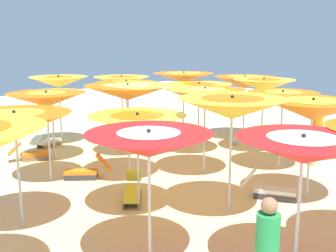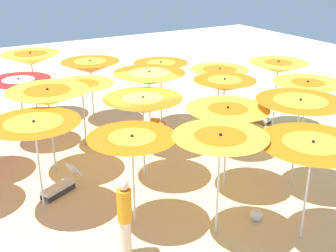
# 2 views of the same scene
# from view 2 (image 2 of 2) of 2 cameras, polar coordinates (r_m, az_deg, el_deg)

# --- Properties ---
(ground) EXTENTS (39.68, 39.68, 0.04)m
(ground) POSITION_cam_2_polar(r_m,az_deg,el_deg) (13.31, -3.34, -4.54)
(ground) COLOR beige
(beach_umbrella_0) EXTENTS (2.02, 2.02, 2.45)m
(beach_umbrella_0) POSITION_cam_2_polar(r_m,az_deg,el_deg) (15.57, 14.26, 7.47)
(beach_umbrella_0) COLOR silver
(beach_umbrella_0) RESTS_ON ground
(beach_umbrella_1) EXTENTS (2.04, 2.04, 2.15)m
(beach_umbrella_1) POSITION_cam_2_polar(r_m,az_deg,el_deg) (15.48, 6.78, 6.86)
(beach_umbrella_1) COLOR silver
(beach_umbrella_1) RESTS_ON ground
(beach_umbrella_2) EXTENTS (1.92, 1.92, 2.37)m
(beach_umbrella_2) POSITION_cam_2_polar(r_m,az_deg,el_deg) (15.39, -0.93, 7.71)
(beach_umbrella_2) COLOR silver
(beach_umbrella_2) RESTS_ON ground
(beach_umbrella_3) EXTENTS (2.12, 2.12, 2.30)m
(beach_umbrella_3) POSITION_cam_2_polar(r_m,az_deg,el_deg) (16.13, -10.16, 7.66)
(beach_umbrella_3) COLOR silver
(beach_umbrella_3) RESTS_ON ground
(beach_umbrella_4) EXTENTS (2.15, 2.15, 2.51)m
(beach_umbrella_4) POSITION_cam_2_polar(r_m,az_deg,el_deg) (16.98, -17.59, 8.40)
(beach_umbrella_4) COLOR silver
(beach_umbrella_4) RESTS_ON ground
(beach_umbrella_5) EXTENTS (2.05, 2.05, 2.38)m
(beach_umbrella_5) POSITION_cam_2_polar(r_m,az_deg,el_deg) (13.58, 17.83, 4.82)
(beach_umbrella_5) COLOR silver
(beach_umbrella_5) RESTS_ON ground
(beach_umbrella_6) EXTENTS (1.90, 1.90, 2.40)m
(beach_umbrella_6) POSITION_cam_2_polar(r_m,az_deg,el_deg) (13.22, 7.43, 5.36)
(beach_umbrella_6) COLOR silver
(beach_umbrella_6) RESTS_ON ground
(beach_umbrella_7) EXTENTS (2.22, 2.22, 2.54)m
(beach_umbrella_7) POSITION_cam_2_polar(r_m,az_deg,el_deg) (13.40, -2.48, 6.29)
(beach_umbrella_7) COLOR silver
(beach_umbrella_7) RESTS_ON ground
(beach_umbrella_8) EXTENTS (2.03, 2.03, 2.14)m
(beach_umbrella_8) POSITION_cam_2_polar(r_m,az_deg,el_deg) (13.90, -11.24, 4.85)
(beach_umbrella_8) COLOR silver
(beach_umbrella_8) RESTS_ON ground
(beach_umbrella_9) EXTENTS (2.01, 2.01, 2.22)m
(beach_umbrella_9) POSITION_cam_2_polar(r_m,az_deg,el_deg) (14.59, -18.99, 5.06)
(beach_umbrella_9) COLOR silver
(beach_umbrella_9) RESTS_ON ground
(beach_umbrella_10) EXTENTS (2.22, 2.22, 2.53)m
(beach_umbrella_10) POSITION_cam_2_polar(r_m,az_deg,el_deg) (11.33, 16.94, 2.46)
(beach_umbrella_10) COLOR silver
(beach_umbrella_10) RESTS_ON ground
(beach_umbrella_11) EXTENTS (2.10, 2.10, 2.31)m
(beach_umbrella_11) POSITION_cam_2_polar(r_m,az_deg,el_deg) (11.05, 7.82, 1.36)
(beach_umbrella_11) COLOR silver
(beach_umbrella_11) RESTS_ON ground
(beach_umbrella_12) EXTENTS (2.11, 2.11, 2.40)m
(beach_umbrella_12) POSITION_cam_2_polar(r_m,az_deg,el_deg) (11.49, -3.30, 2.74)
(beach_umbrella_12) COLOR silver
(beach_umbrella_12) RESTS_ON ground
(beach_umbrella_13) EXTENTS (2.22, 2.22, 2.50)m
(beach_umbrella_13) POSITION_cam_2_polar(r_m,az_deg,el_deg) (12.22, -15.49, 3.66)
(beach_umbrella_13) COLOR silver
(beach_umbrella_13) RESTS_ON ground
(beach_umbrella_15) EXTENTS (2.27, 2.27, 2.38)m
(beach_umbrella_15) POSITION_cam_2_polar(r_m,az_deg,el_deg) (9.29, 18.39, -3.28)
(beach_umbrella_15) COLOR silver
(beach_umbrella_15) RESTS_ON ground
(beach_umbrella_16) EXTENTS (2.01, 2.01, 2.45)m
(beach_umbrella_16) POSITION_cam_2_polar(r_m,az_deg,el_deg) (9.04, 6.86, -2.34)
(beach_umbrella_16) COLOR silver
(beach_umbrella_16) RESTS_ON ground
(beach_umbrella_17) EXTENTS (1.97, 1.97, 2.26)m
(beach_umbrella_17) POSITION_cam_2_polar(r_m,az_deg,el_deg) (9.42, -4.72, -2.25)
(beach_umbrella_17) COLOR silver
(beach_umbrella_17) RESTS_ON ground
(beach_umbrella_18) EXTENTS (2.15, 2.15, 2.36)m
(beach_umbrella_18) POSITION_cam_2_polar(r_m,az_deg,el_deg) (10.39, -17.12, -0.59)
(beach_umbrella_18) COLOR silver
(beach_umbrella_18) RESTS_ON ground
(lounger_0) EXTENTS (1.05, 1.11, 0.69)m
(lounger_0) POSITION_cam_2_polar(r_m,az_deg,el_deg) (15.14, -1.34, -0.15)
(lounger_0) COLOR #333338
(lounger_0) RESTS_ON ground
(lounger_1) EXTENTS (1.26, 0.85, 0.68)m
(lounger_1) POSITION_cam_2_polar(r_m,az_deg,el_deg) (11.82, -13.96, -7.54)
(lounger_1) COLOR #333338
(lounger_1) RESTS_ON ground
(lounger_2) EXTENTS (0.83, 1.25, 0.59)m
(lounger_2) POSITION_cam_2_polar(r_m,az_deg,el_deg) (16.63, 6.27, 1.73)
(lounger_2) COLOR olive
(lounger_2) RESTS_ON ground
(lounger_3) EXTENTS (1.17, 1.14, 0.60)m
(lounger_3) POSITION_cam_2_polar(r_m,az_deg,el_deg) (14.41, -8.50, -1.63)
(lounger_3) COLOR olive
(lounger_3) RESTS_ON ground
(lounger_5) EXTENTS (0.63, 1.26, 0.50)m
(lounger_5) POSITION_cam_2_polar(r_m,az_deg,el_deg) (16.49, 11.63, 1.16)
(lounger_5) COLOR olive
(lounger_5) RESTS_ON ground
(beachgoer_1) EXTENTS (0.30, 0.30, 1.75)m
(beachgoer_1) POSITION_cam_2_polar(r_m,az_deg,el_deg) (9.00, -5.71, -11.73)
(beachgoer_1) COLOR beige
(beachgoer_1) RESTS_ON ground
(beach_ball) EXTENTS (0.30, 0.30, 0.30)m
(beach_ball) POSITION_cam_2_polar(r_m,az_deg,el_deg) (10.60, 11.52, -11.38)
(beach_ball) COLOR white
(beach_ball) RESTS_ON ground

